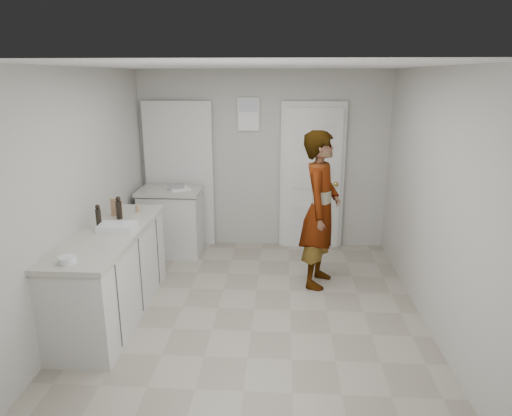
# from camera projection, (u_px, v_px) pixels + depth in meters

# --- Properties ---
(ground) EXTENTS (4.00, 4.00, 0.00)m
(ground) POSITION_uv_depth(u_px,v_px,m) (254.00, 309.00, 4.90)
(ground) COLOR gray
(ground) RESTS_ON ground
(room_shell) EXTENTS (4.00, 4.00, 4.00)m
(room_shell) POSITION_uv_depth(u_px,v_px,m) (250.00, 177.00, 6.50)
(room_shell) COLOR #AEADA5
(room_shell) RESTS_ON ground
(main_counter) EXTENTS (0.64, 1.96, 0.93)m
(main_counter) POSITION_uv_depth(u_px,v_px,m) (112.00, 277.00, 4.67)
(main_counter) COLOR silver
(main_counter) RESTS_ON ground
(side_counter) EXTENTS (0.84, 0.61, 0.93)m
(side_counter) POSITION_uv_depth(u_px,v_px,m) (171.00, 224.00, 6.34)
(side_counter) COLOR silver
(side_counter) RESTS_ON ground
(person) EXTENTS (0.61, 0.77, 1.83)m
(person) POSITION_uv_depth(u_px,v_px,m) (320.00, 210.00, 5.27)
(person) COLOR silver
(person) RESTS_ON ground
(cake_mix_box) EXTENTS (0.12, 0.07, 0.19)m
(cake_mix_box) POSITION_uv_depth(u_px,v_px,m) (116.00, 207.00, 5.04)
(cake_mix_box) COLOR #9B704D
(cake_mix_box) RESTS_ON main_counter
(spice_jar) EXTENTS (0.05, 0.05, 0.07)m
(spice_jar) POSITION_uv_depth(u_px,v_px,m) (138.00, 209.00, 5.17)
(spice_jar) COLOR tan
(spice_jar) RESTS_ON main_counter
(oil_cruet_a) EXTENTS (0.06, 0.06, 0.25)m
(oil_cruet_a) POSITION_uv_depth(u_px,v_px,m) (119.00, 208.00, 4.89)
(oil_cruet_a) COLOR black
(oil_cruet_a) RESTS_ON main_counter
(oil_cruet_b) EXTENTS (0.05, 0.05, 0.25)m
(oil_cruet_b) POSITION_uv_depth(u_px,v_px,m) (98.00, 217.00, 4.60)
(oil_cruet_b) COLOR black
(oil_cruet_b) RESTS_ON main_counter
(baking_dish) EXTENTS (0.36, 0.26, 0.06)m
(baking_dish) POSITION_uv_depth(u_px,v_px,m) (117.00, 227.00, 4.56)
(baking_dish) COLOR silver
(baking_dish) RESTS_ON main_counter
(egg_bowl) EXTENTS (0.14, 0.14, 0.06)m
(egg_bowl) POSITION_uv_depth(u_px,v_px,m) (68.00, 260.00, 3.76)
(egg_bowl) COLOR silver
(egg_bowl) RESTS_ON main_counter
(papers) EXTENTS (0.38, 0.41, 0.01)m
(papers) POSITION_uv_depth(u_px,v_px,m) (179.00, 188.00, 6.24)
(papers) COLOR white
(papers) RESTS_ON side_counter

